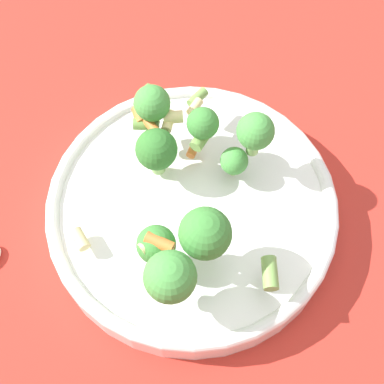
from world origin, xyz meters
The scene contains 3 objects.
ground_plane centered at (0.00, 0.00, 0.00)m, with size 3.00×3.00×0.00m, color #B72D23.
bowl centered at (0.00, 0.00, 0.02)m, with size 0.29×0.29×0.04m.
pasta_salad centered at (-0.01, 0.00, 0.08)m, with size 0.24×0.20×0.08m.
Camera 1 is at (-0.24, -0.04, 0.51)m, focal length 50.00 mm.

